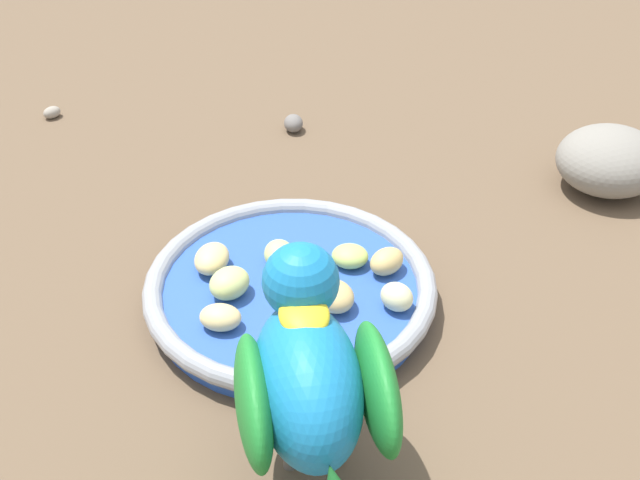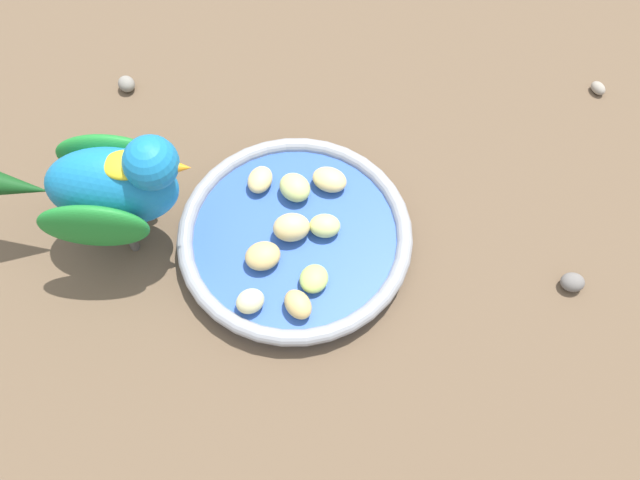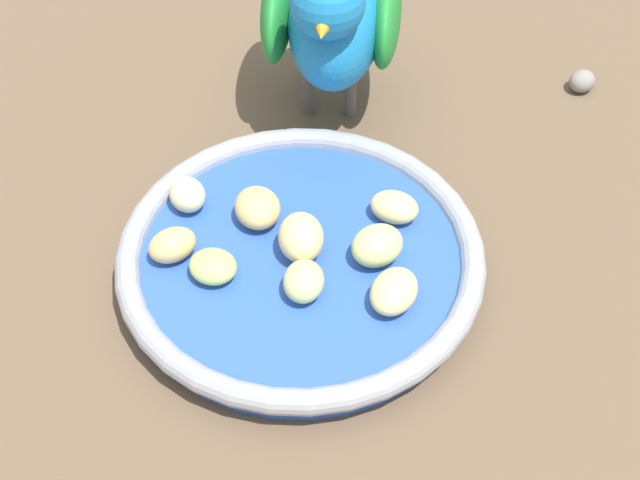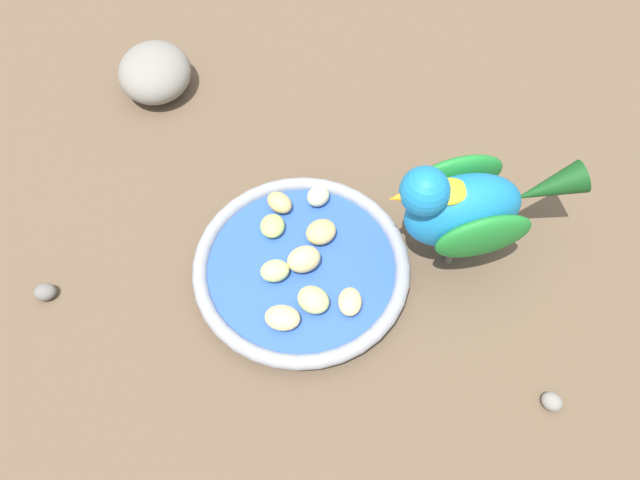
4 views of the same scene
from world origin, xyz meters
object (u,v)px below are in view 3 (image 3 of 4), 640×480
object	(u,v)px
apple_piece_5	(394,289)
apple_piece_8	(172,245)
apple_piece_0	(293,237)
apple_piece_3	(377,245)
apple_piece_2	(258,208)
pebble_1	(582,81)
feeding_bowl	(295,260)
apple_piece_6	(187,195)
parrot	(331,8)
apple_piece_1	(302,287)
apple_piece_4	(213,266)
apple_piece_7	(394,207)

from	to	relation	value
apple_piece_5	apple_piece_8	world-z (taller)	same
apple_piece_0	apple_piece_3	distance (m)	0.05
apple_piece_2	pebble_1	xyz separation A→B (m)	(-0.21, -0.19, -0.02)
feeding_bowl	apple_piece_3	xyz separation A→B (m)	(-0.05, -0.00, 0.02)
apple_piece_3	apple_piece_6	bearing A→B (deg)	-12.25
feeding_bowl	apple_piece_6	bearing A→B (deg)	-23.15
apple_piece_0	pebble_1	xyz separation A→B (m)	(-0.19, -0.21, -0.02)
parrot	feeding_bowl	bearing A→B (deg)	-3.16
feeding_bowl	apple_piece_0	size ratio (longest dim) A/B	6.46
apple_piece_1	parrot	world-z (taller)	parrot
apple_piece_4	apple_piece_5	xyz separation A→B (m)	(-0.11, 0.00, 0.00)
apple_piece_2	apple_piece_5	size ratio (longest dim) A/B	0.96
apple_piece_0	pebble_1	distance (m)	0.28
feeding_bowl	apple_piece_1	bearing A→B (deg)	107.13
apple_piece_1	apple_piece_7	world-z (taller)	apple_piece_1
feeding_bowl	apple_piece_5	world-z (taller)	apple_piece_5
apple_piece_3	apple_piece_4	distance (m)	0.10
apple_piece_4	parrot	world-z (taller)	parrot
apple_piece_8	parrot	distance (m)	0.20
apple_piece_3	apple_piece_0	bearing A→B (deg)	2.05
apple_piece_2	apple_piece_7	xyz separation A→B (m)	(-0.09, -0.01, -0.00)
feeding_bowl	apple_piece_7	bearing A→B (deg)	-144.88
apple_piece_8	pebble_1	distance (m)	0.34
apple_piece_2	apple_piece_4	bearing A→B (deg)	70.10
apple_piece_4	apple_piece_8	world-z (taller)	apple_piece_8
apple_piece_2	apple_piece_3	bearing A→B (deg)	164.41
parrot	pebble_1	size ratio (longest dim) A/B	10.32
apple_piece_0	apple_piece_4	distance (m)	0.05
apple_piece_8	pebble_1	size ratio (longest dim) A/B	1.49
feeding_bowl	apple_piece_7	xyz separation A→B (m)	(-0.06, -0.04, 0.01)
apple_piece_3	apple_piece_8	size ratio (longest dim) A/B	1.10
apple_piece_2	apple_piece_8	world-z (taller)	same
apple_piece_1	parrot	xyz separation A→B (m)	(0.01, -0.20, 0.06)
apple_piece_1	apple_piece_4	world-z (taller)	apple_piece_1
apple_piece_4	apple_piece_8	size ratio (longest dim) A/B	0.97
apple_piece_0	apple_piece_7	distance (m)	0.07
feeding_bowl	apple_piece_6	size ratio (longest dim) A/B	8.59
apple_piece_5	apple_piece_7	world-z (taller)	apple_piece_5
apple_piece_4	feeding_bowl	bearing A→B (deg)	-152.99
apple_piece_7	feeding_bowl	bearing A→B (deg)	35.12
parrot	pebble_1	distance (m)	0.21
apple_piece_2	pebble_1	size ratio (longest dim) A/B	1.66
apple_piece_2	apple_piece_0	bearing A→B (deg)	138.58
apple_piece_5	parrot	distance (m)	0.21
feeding_bowl	apple_piece_5	bearing A→B (deg)	157.00
apple_piece_3	apple_piece_2	bearing A→B (deg)	-15.59
feeding_bowl	apple_piece_3	world-z (taller)	apple_piece_3
pebble_1	apple_piece_6	bearing A→B (deg)	34.61
apple_piece_6	pebble_1	xyz separation A→B (m)	(-0.26, -0.18, -0.02)
feeding_bowl	apple_piece_3	distance (m)	0.05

